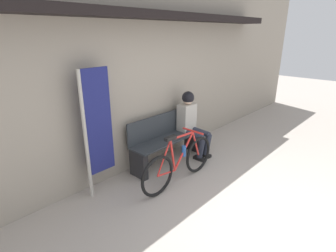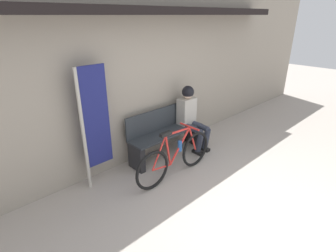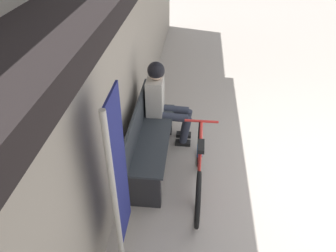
{
  "view_description": "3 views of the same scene",
  "coord_description": "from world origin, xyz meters",
  "px_view_note": "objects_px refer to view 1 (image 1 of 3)",
  "views": [
    {
      "loc": [
        -2.83,
        -0.87,
        2.26
      ],
      "look_at": [
        0.05,
        1.83,
        0.84
      ],
      "focal_mm": 28.0,
      "sensor_mm": 36.0,
      "label": 1
    },
    {
      "loc": [
        -2.65,
        -1.08,
        2.44
      ],
      "look_at": [
        0.14,
        1.86,
        0.71
      ],
      "focal_mm": 28.0,
      "sensor_mm": 36.0,
      "label": 2
    },
    {
      "loc": [
        -2.96,
        1.57,
        2.97
      ],
      "look_at": [
        0.36,
        1.89,
        0.61
      ],
      "focal_mm": 35.0,
      "sensor_mm": 36.0,
      "label": 3
    }
  ],
  "objects_px": {
    "park_bench_near": "(166,141)",
    "person_seated": "(191,119)",
    "bicycle": "(180,162)",
    "banner_pole": "(95,127)"
  },
  "relations": [
    {
      "from": "park_bench_near",
      "to": "banner_pole",
      "type": "relative_size",
      "value": 0.83
    },
    {
      "from": "park_bench_near",
      "to": "banner_pole",
      "type": "xyz_separation_m",
      "value": [
        -1.38,
        0.04,
        0.62
      ]
    },
    {
      "from": "park_bench_near",
      "to": "bicycle",
      "type": "xyz_separation_m",
      "value": [
        -0.38,
        -0.65,
        -0.06
      ]
    },
    {
      "from": "park_bench_near",
      "to": "person_seated",
      "type": "distance_m",
      "value": 0.64
    },
    {
      "from": "park_bench_near",
      "to": "bicycle",
      "type": "distance_m",
      "value": 0.75
    },
    {
      "from": "bicycle",
      "to": "person_seated",
      "type": "bearing_deg",
      "value": 29.74
    },
    {
      "from": "person_seated",
      "to": "banner_pole",
      "type": "height_order",
      "value": "banner_pole"
    },
    {
      "from": "bicycle",
      "to": "person_seated",
      "type": "xyz_separation_m",
      "value": [
        0.93,
        0.53,
        0.36
      ]
    },
    {
      "from": "bicycle",
      "to": "banner_pole",
      "type": "xyz_separation_m",
      "value": [
        -0.99,
        0.69,
        0.69
      ]
    },
    {
      "from": "park_bench_near",
      "to": "person_seated",
      "type": "relative_size",
      "value": 1.24
    }
  ]
}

